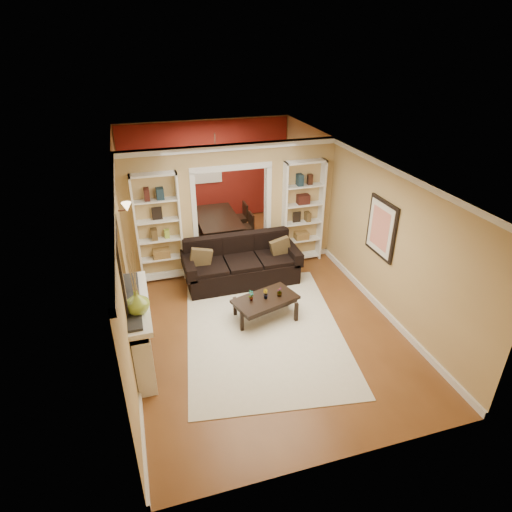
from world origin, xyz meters
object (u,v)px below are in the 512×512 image
object	(u,v)px
bookshelf_right	(302,212)
fireplace	(142,332)
sofa	(241,262)
bookshelf_left	(159,229)
dining_table	(219,228)
coffee_table	(265,308)

from	to	relation	value
bookshelf_right	fireplace	xyz separation A→B (m)	(-3.64, -2.53, -0.57)
sofa	bookshelf_left	xyz separation A→B (m)	(-1.55, 0.58, 0.69)
sofa	dining_table	xyz separation A→B (m)	(-0.03, 2.11, -0.15)
sofa	coffee_table	bearing A→B (deg)	-86.99
dining_table	coffee_table	bearing A→B (deg)	-178.36
sofa	bookshelf_left	bearing A→B (deg)	159.51
fireplace	coffee_table	bearing A→B (deg)	14.51
fireplace	dining_table	size ratio (longest dim) A/B	0.95
bookshelf_left	dining_table	bearing A→B (deg)	45.03
coffee_table	bookshelf_right	world-z (taller)	bookshelf_right
fireplace	dining_table	distance (m)	4.56
sofa	coffee_table	distance (m)	1.41
coffee_table	fireplace	distance (m)	2.27
bookshelf_left	dining_table	xyz separation A→B (m)	(1.52, 1.53, -0.83)
bookshelf_right	dining_table	size ratio (longest dim) A/B	1.28
sofa	coffee_table	xyz separation A→B (m)	(0.07, -1.39, -0.25)
bookshelf_left	dining_table	distance (m)	2.31
coffee_table	bookshelf_right	xyz separation A→B (m)	(1.48, 1.97, 0.94)
bookshelf_right	fireplace	world-z (taller)	bookshelf_right
fireplace	bookshelf_left	bearing A→B (deg)	77.95
sofa	bookshelf_right	xyz separation A→B (m)	(1.55, 0.58, 0.69)
coffee_table	dining_table	bearing A→B (deg)	74.31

